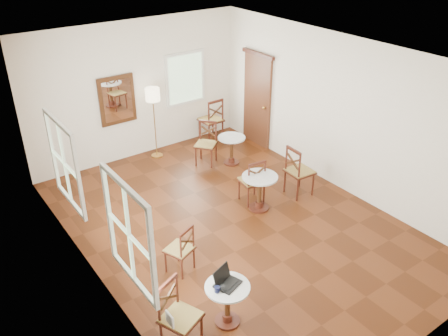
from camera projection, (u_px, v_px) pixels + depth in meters
name	position (u px, v px, depth m)	size (l,w,h in m)	color
ground	(234.00, 224.00, 8.39)	(7.00, 7.00, 0.00)	#51230D
room_shell	(222.00, 122.00, 7.65)	(5.02, 7.02, 3.01)	white
cafe_table_near	(227.00, 300.00, 6.20)	(0.60, 0.60, 0.63)	#4A1D12
cafe_table_mid	(259.00, 189.00, 8.62)	(0.66, 0.66, 0.69)	#4A1D12
cafe_table_back	(231.00, 147.00, 10.24)	(0.60, 0.60, 0.63)	#4A1D12
chair_near_a	(180.00, 249.00, 7.11)	(0.49, 0.49, 0.82)	#4A1D12
chair_near_b	(179.00, 316.00, 5.83)	(0.58, 0.58, 0.96)	#4A1D12
chair_mid_a	(252.00, 181.00, 8.83)	(0.48, 0.48, 0.92)	#4A1D12
chair_mid_b	(299.00, 171.00, 9.04)	(0.50, 0.50, 1.02)	#4A1D12
chair_back_a	(212.00, 120.00, 11.23)	(0.51, 0.51, 1.07)	#4A1D12
chair_back_b	(206.00, 143.00, 10.22)	(0.61, 0.61, 0.94)	#4A1D12
floor_lamp	(153.00, 99.00, 10.07)	(0.31, 0.31, 1.61)	#BF8C3F
laptop	(226.00, 280.00, 6.10)	(0.38, 0.35, 0.22)	black
mouse	(216.00, 286.00, 6.07)	(0.10, 0.06, 0.04)	black
navy_mug	(217.00, 289.00, 5.98)	(0.10, 0.07, 0.08)	black
water_glass	(223.00, 289.00, 5.97)	(0.06, 0.06, 0.10)	white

